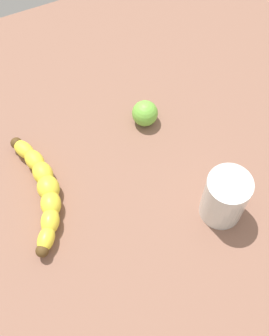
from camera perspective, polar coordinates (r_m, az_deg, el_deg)
The scene contains 4 objects.
wooden_tabletop at distance 78.83cm, azimuth 2.62°, elevation -7.72°, with size 120.00×120.00×3.00cm, color #865C4A.
banana at distance 79.65cm, azimuth -11.59°, elevation -2.68°, with size 23.82×8.10×3.93cm.
smoothie_glass at distance 75.46cm, azimuth 11.39°, elevation -3.75°, with size 7.36×7.36×10.19cm.
lime_fruit at distance 86.01cm, azimuth 1.34°, elevation 6.97°, with size 4.98×4.98×4.98cm, color #75C142.
Camera 1 is at (25.16, -15.34, 74.61)cm, focal length 48.00 mm.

